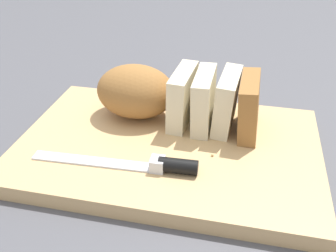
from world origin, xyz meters
TOP-DOWN VIEW (x-y plane):
  - ground_plane at (0.00, 0.00)m, footprint 3.00×3.00m
  - cutting_board at (0.00, 0.00)m, footprint 0.48×0.32m
  - bread_loaf at (-0.01, 0.07)m, footprint 0.29×0.12m
  - bread_knife at (-0.01, -0.07)m, footprint 0.25×0.03m
  - crumb_near_knife at (-0.01, 0.04)m, footprint 0.01×0.01m
  - crumb_near_loaf at (0.07, -0.02)m, footprint 0.00×0.00m

SIDE VIEW (x-z plane):
  - ground_plane at x=0.00m, z-range 0.00..0.00m
  - cutting_board at x=0.00m, z-range 0.00..0.03m
  - crumb_near_loaf at x=0.07m, z-range 0.03..0.03m
  - crumb_near_knife at x=-0.01m, z-range 0.03..0.03m
  - bread_knife at x=-0.01m, z-range 0.02..0.04m
  - bread_loaf at x=-0.01m, z-range 0.02..0.12m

